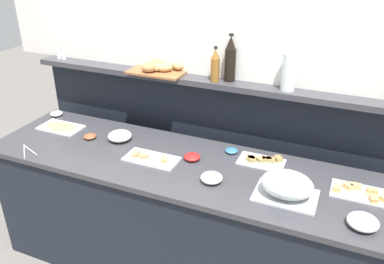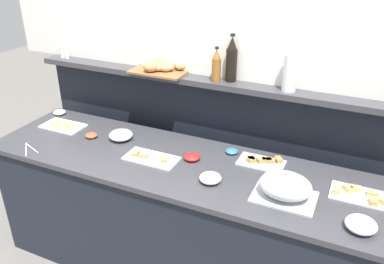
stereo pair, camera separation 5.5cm
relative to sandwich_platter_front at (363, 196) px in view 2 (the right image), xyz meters
The scene contains 22 objects.
ground_plane 1.50m from the sandwich_platter_front, 154.23° to the left, with size 12.00×12.00×0.00m, color slate.
buffet_counter 1.17m from the sandwich_platter_front, behind, with size 2.61×0.73×0.90m.
back_ledge_unit 1.19m from the sandwich_platter_front, 156.83° to the left, with size 2.79×0.22×1.31m.
sandwich_platter_front is the anchor object (origin of this frame).
sandwich_platter_side 1.27m from the sandwich_platter_front, behind, with size 0.35×0.17×0.04m.
sandwich_platter_rear 0.61m from the sandwich_platter_front, 168.45° to the left, with size 0.29×0.17×0.04m.
cold_cuts_platter 2.10m from the sandwich_platter_front, behind, with size 0.32×0.19×0.02m.
serving_cloche 0.44m from the sandwich_platter_front, 154.56° to the right, with size 0.34×0.24×0.17m.
glass_bowl_large 0.84m from the sandwich_platter_front, 165.84° to the right, with size 0.13×0.13×0.05m.
glass_bowl_medium 0.29m from the sandwich_platter_front, 88.62° to the right, with size 0.15×0.15×0.06m.
glass_bowl_small 1.59m from the sandwich_platter_front, behind, with size 0.17×0.17×0.07m.
condiment_bowl_red 1.80m from the sandwich_platter_front, behind, with size 0.09×0.09×0.03m, color brown.
condiment_bowl_dark 1.02m from the sandwich_platter_front, behind, with size 0.11×0.11×0.04m, color red.
condiment_bowl_cream 2.29m from the sandwich_platter_front, behind, with size 0.10×0.10×0.03m, color silver.
condiment_bowl_teal 0.83m from the sandwich_platter_front, 168.41° to the left, with size 0.08×0.08×0.03m, color teal.
serving_tongs 2.10m from the sandwich_platter_front, behind, with size 0.18×0.14×0.01m.
wine_bottle_dark 1.15m from the sandwich_platter_front, 156.10° to the left, with size 0.08×0.08×0.32m.
vinegar_bottle_amber 1.19m from the sandwich_platter_front, 160.44° to the left, with size 0.06×0.06×0.24m.
salt_shaker 2.41m from the sandwich_platter_front, behind, with size 0.03×0.03×0.09m.
pepper_shaker 2.37m from the sandwich_platter_front, behind, with size 0.03×0.03×0.09m.
bread_basket 1.56m from the sandwich_platter_front, 164.75° to the left, with size 0.40×0.29×0.08m.
water_carafe 0.83m from the sandwich_platter_front, 144.38° to the left, with size 0.09×0.09×0.23m, color silver.
Camera 2 is at (0.97, -1.93, 2.19)m, focal length 37.16 mm.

